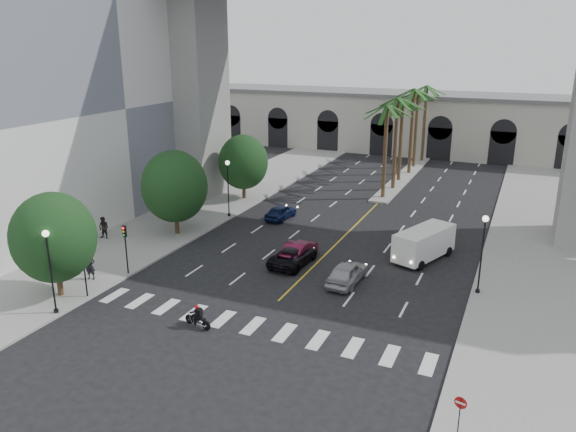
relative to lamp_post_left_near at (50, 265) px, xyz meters
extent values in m
plane|color=black|center=(11.40, 5.00, -3.22)|extent=(140.00, 140.00, 0.00)
cube|color=gray|center=(-3.60, 20.00, -3.15)|extent=(8.00, 100.00, 0.15)
cube|color=gray|center=(26.40, 20.00, -3.15)|extent=(8.00, 100.00, 0.15)
cube|color=gray|center=(11.40, 43.00, -3.12)|extent=(2.00, 24.00, 0.20)
cube|color=silver|center=(-15.60, 17.00, 6.78)|extent=(16.00, 32.00, 20.00)
cube|color=beige|center=(11.40, 60.00, 0.78)|extent=(70.00, 10.00, 8.00)
cube|color=slate|center=(11.40, 60.00, 5.03)|extent=(71.00, 10.50, 0.50)
cube|color=gray|center=(-7.10, 27.00, 7.18)|extent=(5.00, 6.00, 20.80)
cylinder|color=#47331E|center=(11.40, 33.00, 1.53)|extent=(0.40, 0.40, 9.50)
cylinder|color=#47331E|center=(11.50, 37.00, 1.68)|extent=(0.40, 0.40, 9.80)
cylinder|color=#47331E|center=(11.20, 41.00, 1.43)|extent=(0.40, 0.40, 9.30)
cylinder|color=#47331E|center=(11.55, 45.00, 1.83)|extent=(0.40, 0.40, 10.10)
cylinder|color=#47331E|center=(11.30, 49.00, 1.58)|extent=(0.40, 0.40, 9.60)
cylinder|color=#47331E|center=(11.60, 53.00, 1.73)|extent=(0.40, 0.40, 9.90)
cylinder|color=#382616|center=(-1.60, 2.00, -2.05)|extent=(0.36, 0.36, 2.34)
ellipsoid|color=black|center=(-1.60, 2.00, 0.81)|extent=(5.20, 5.20, 5.72)
cylinder|color=#382616|center=(-1.60, 15.00, -2.00)|extent=(0.36, 0.36, 2.45)
ellipsoid|color=black|center=(-1.60, 15.00, 0.99)|extent=(5.44, 5.44, 5.98)
cylinder|color=#382616|center=(-1.60, 27.00, -2.09)|extent=(0.36, 0.36, 2.27)
ellipsoid|color=black|center=(-1.60, 27.00, 0.68)|extent=(5.04, 5.04, 5.54)
cylinder|color=black|center=(0.00, 0.00, -3.04)|extent=(0.28, 0.28, 0.36)
cylinder|color=black|center=(0.00, 0.00, -0.62)|extent=(0.11, 0.11, 5.00)
sphere|color=white|center=(0.00, 0.00, 1.93)|extent=(0.40, 0.40, 0.40)
cylinder|color=black|center=(0.00, 21.00, -3.04)|extent=(0.28, 0.28, 0.36)
cylinder|color=black|center=(0.00, 21.00, -0.62)|extent=(0.11, 0.11, 5.00)
sphere|color=white|center=(0.00, 21.00, 1.93)|extent=(0.40, 0.40, 0.40)
cylinder|color=black|center=(22.80, 13.00, -3.04)|extent=(0.28, 0.28, 0.36)
cylinder|color=black|center=(22.80, 13.00, -0.62)|extent=(0.11, 0.11, 5.00)
sphere|color=white|center=(22.80, 13.00, 1.93)|extent=(0.40, 0.40, 0.40)
cylinder|color=black|center=(0.10, 2.50, -1.47)|extent=(0.10, 0.10, 3.50)
cube|color=black|center=(0.10, 2.50, 0.03)|extent=(0.25, 0.18, 0.80)
cylinder|color=black|center=(0.10, 6.50, -1.47)|extent=(0.10, 0.10, 3.50)
cube|color=black|center=(0.10, 6.50, 0.03)|extent=(0.25, 0.18, 0.80)
cylinder|color=black|center=(7.90, 2.27, -2.94)|extent=(0.57, 0.21, 0.56)
cylinder|color=black|center=(9.22, 1.99, -2.94)|extent=(0.57, 0.21, 0.56)
cube|color=silver|center=(8.61, 2.12, -2.87)|extent=(0.42, 0.33, 0.24)
cube|color=black|center=(8.47, 2.15, -2.60)|extent=(0.55, 0.31, 0.19)
cube|color=black|center=(8.88, 2.07, -2.64)|extent=(0.46, 0.31, 0.11)
cylinder|color=black|center=(8.10, 2.23, -2.40)|extent=(0.13, 0.51, 0.03)
cube|color=black|center=(8.67, 2.11, -2.29)|extent=(0.31, 0.40, 0.49)
cube|color=black|center=(8.82, 2.08, -2.24)|extent=(0.19, 0.30, 0.36)
sphere|color=#AD0B0C|center=(8.54, 2.14, -1.97)|extent=(0.24, 0.24, 0.24)
imported|color=#9A9A9E|center=(14.50, 11.34, -2.47)|extent=(1.97, 4.48, 1.50)
imported|color=#57112B|center=(9.90, 13.94, -2.51)|extent=(1.59, 4.37, 1.43)
imported|color=black|center=(9.90, 12.95, -2.55)|extent=(2.48, 4.97, 1.35)
imported|color=slate|center=(17.45, 19.78, -2.45)|extent=(2.58, 5.46, 1.54)
imported|color=#0D1940|center=(4.59, 22.47, -2.55)|extent=(1.87, 4.05, 1.34)
cube|color=silver|center=(18.42, 17.74, -1.88)|extent=(3.91, 5.93, 2.06)
cube|color=black|center=(17.48, 15.28, -1.63)|extent=(1.87, 0.92, 0.88)
cylinder|color=black|center=(16.80, 16.26, -2.86)|extent=(0.53, 0.78, 0.72)
cylinder|color=black|center=(18.63, 15.56, -2.86)|extent=(0.53, 0.78, 0.72)
cylinder|color=black|center=(18.20, 19.91, -2.86)|extent=(0.53, 0.78, 0.72)
cylinder|color=black|center=(20.03, 19.21, -2.86)|extent=(0.53, 0.78, 0.72)
imported|color=black|center=(-1.53, 4.69, -2.10)|extent=(0.81, 0.65, 1.94)
imported|color=black|center=(-6.32, 11.51, -2.16)|extent=(0.95, 0.77, 1.83)
cylinder|color=black|center=(23.49, -1.91, -2.16)|extent=(0.05, 0.05, 2.12)
cylinder|color=#A00B0D|center=(23.49, -1.91, -1.32)|extent=(0.52, 0.15, 0.53)
cube|color=silver|center=(23.49, -1.91, -1.32)|extent=(0.40, 0.11, 0.09)
camera|label=1|loc=(24.81, -22.15, 12.52)|focal=35.00mm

